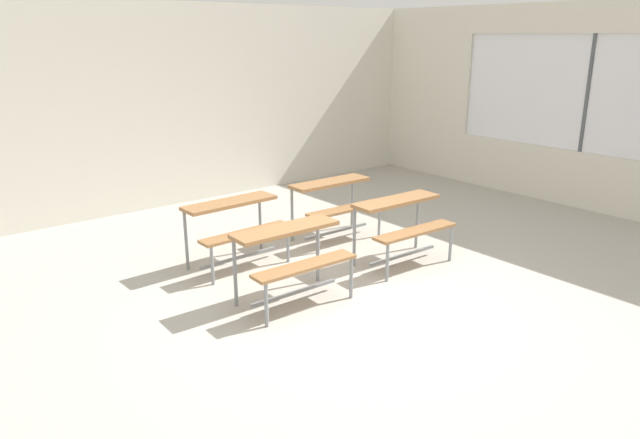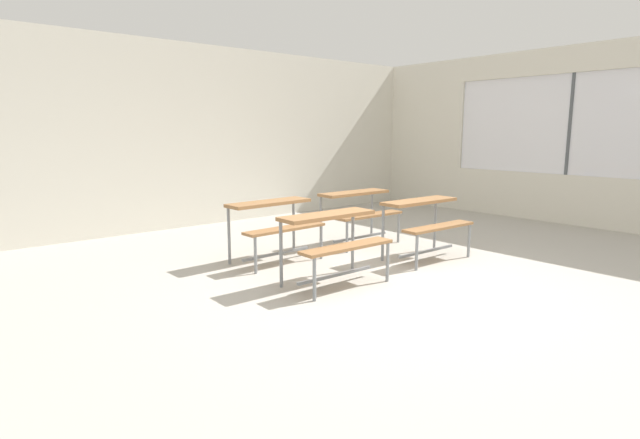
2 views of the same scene
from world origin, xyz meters
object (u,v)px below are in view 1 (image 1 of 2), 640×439
(desk_bench_r0c1, at_px, (403,216))
(desk_bench_r1c0, at_px, (236,218))
(desk_bench_r0c0, at_px, (292,248))
(desk_bench_r1c1, at_px, (335,196))

(desk_bench_r0c1, relative_size, desk_bench_r1c0, 1.00)
(desk_bench_r1c0, bearing_deg, desk_bench_r0c1, -38.18)
(desk_bench_r0c0, xyz_separation_m, desk_bench_r1c1, (1.55, 1.19, 0.00))
(desk_bench_r0c0, relative_size, desk_bench_r1c0, 1.00)
(desk_bench_r0c1, bearing_deg, desk_bench_r1c0, 145.63)
(desk_bench_r0c0, height_order, desk_bench_r0c1, same)
(desk_bench_r1c0, distance_m, desk_bench_r1c1, 1.48)
(desk_bench_r0c1, height_order, desk_bench_r1c0, same)
(desk_bench_r0c0, bearing_deg, desk_bench_r1c0, 87.93)
(desk_bench_r0c1, bearing_deg, desk_bench_r1c1, 93.92)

